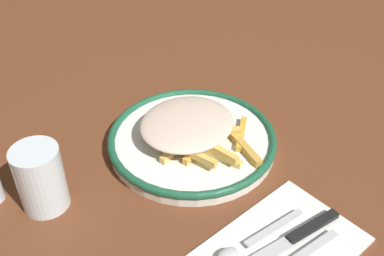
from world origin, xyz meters
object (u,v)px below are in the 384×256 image
knife (291,239)px  water_glass (41,178)px  plate (192,140)px  napkin (280,249)px  spoon (247,244)px  fries_heap (191,127)px

knife → water_glass: bearing=40.8°
plate → knife: bearing=175.7°
plate → napkin: plate is taller
knife → spoon: spoon is taller
plate → fries_heap: bearing=116.4°
knife → spoon: 0.06m
fries_heap → water_glass: (0.03, 0.25, 0.01)m
napkin → spoon: (0.03, 0.03, 0.01)m
fries_heap → water_glass: water_glass is taller
napkin → plate: bearing=-8.6°
plate → fries_heap: fries_heap is taller
knife → fries_heap: bearing=-3.5°
plate → spoon: bearing=161.7°
napkin → fries_heap: bearing=-7.9°
spoon → water_glass: 0.31m
napkin → knife: size_ratio=1.07×
knife → napkin: bearing=86.1°
plate → knife: plate is taller
napkin → spoon: spoon is taller
fries_heap → knife: (-0.25, 0.02, -0.03)m
plate → napkin: (-0.25, 0.04, -0.01)m
plate → napkin: 0.25m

